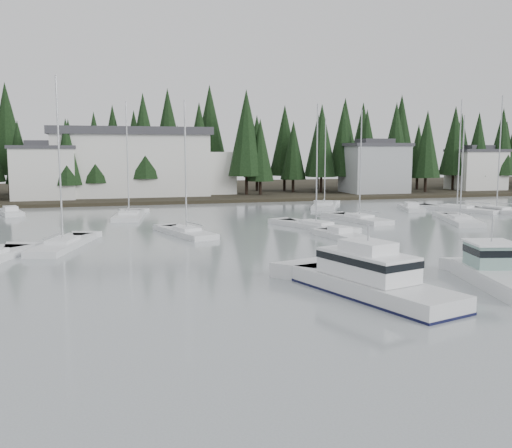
# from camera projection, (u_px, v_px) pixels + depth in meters

# --- Properties ---
(ground) EXTENTS (260.00, 260.00, 0.00)m
(ground) POSITION_uv_depth(u_px,v_px,m) (496.00, 443.00, 15.25)
(ground) COLOR gray
(ground) RESTS_ON ground
(far_shore_land) EXTENTS (240.00, 54.00, 1.00)m
(far_shore_land) POSITION_uv_depth(u_px,v_px,m) (155.00, 192.00, 108.01)
(far_shore_land) COLOR black
(far_shore_land) RESTS_ON ground
(conifer_treeline) EXTENTS (200.00, 22.00, 20.00)m
(conifer_treeline) POSITION_uv_depth(u_px,v_px,m) (161.00, 196.00, 97.49)
(conifer_treeline) COLOR black
(conifer_treeline) RESTS_ON ground
(house_west) EXTENTS (9.54, 7.42, 8.75)m
(house_west) POSITION_uv_depth(u_px,v_px,m) (44.00, 171.00, 85.47)
(house_west) COLOR silver
(house_west) RESTS_ON ground
(house_east_a) EXTENTS (10.60, 8.48, 9.25)m
(house_east_a) POSITION_uv_depth(u_px,v_px,m) (374.00, 167.00, 98.66)
(house_east_a) COLOR #999EA0
(house_east_a) RESTS_ON ground
(house_east_b) EXTENTS (9.54, 7.42, 8.25)m
(house_east_b) POSITION_uv_depth(u_px,v_px,m) (476.00, 168.00, 106.42)
(house_east_b) COLOR silver
(house_east_b) RESTS_ON ground
(harbor_inn) EXTENTS (29.50, 11.50, 10.90)m
(harbor_inn) POSITION_uv_depth(u_px,v_px,m) (144.00, 163.00, 92.47)
(harbor_inn) COLOR silver
(harbor_inn) RESTS_ON ground
(cabin_cruiser_center) EXTENTS (6.15, 11.05, 4.53)m
(cabin_cruiser_center) POSITION_uv_depth(u_px,v_px,m) (371.00, 283.00, 30.71)
(cabin_cruiser_center) COLOR silver
(cabin_cruiser_center) RESTS_ON ground
(lobster_boat_teal) EXTENTS (4.69, 8.71, 4.60)m
(lobster_boat_teal) POSITION_uv_depth(u_px,v_px,m) (499.00, 276.00, 32.90)
(lobster_boat_teal) COLOR silver
(lobster_boat_teal) RESTS_ON ground
(sailboat_1) EXTENTS (4.75, 8.68, 12.81)m
(sailboat_1) POSITION_uv_depth(u_px,v_px,m) (187.00, 234.00, 52.68)
(sailboat_1) COLOR silver
(sailboat_1) RESTS_ON ground
(sailboat_2) EXTENTS (5.89, 10.00, 12.04)m
(sailboat_2) POSITION_uv_depth(u_px,v_px,m) (460.00, 222.00, 62.10)
(sailboat_2) COLOR silver
(sailboat_2) RESTS_ON ground
(sailboat_4) EXTENTS (6.00, 10.20, 12.82)m
(sailboat_4) POSITION_uv_depth(u_px,v_px,m) (316.00, 228.00, 57.05)
(sailboat_4) COLOR silver
(sailboat_4) RESTS_ON ground
(sailboat_6) EXTENTS (4.33, 9.10, 12.69)m
(sailboat_6) POSITION_uv_depth(u_px,v_px,m) (359.00, 220.00, 63.11)
(sailboat_6) COLOR silver
(sailboat_6) RESTS_ON ground
(sailboat_7) EXTENTS (4.99, 9.07, 15.03)m
(sailboat_7) POSITION_uv_depth(u_px,v_px,m) (496.00, 212.00, 71.78)
(sailboat_7) COLOR silver
(sailboat_7) RESTS_ON ground
(sailboat_8) EXTENTS (4.36, 9.52, 13.85)m
(sailboat_8) POSITION_uv_depth(u_px,v_px,m) (129.00, 217.00, 66.14)
(sailboat_8) COLOR silver
(sailboat_8) RESTS_ON ground
(sailboat_9) EXTENTS (6.63, 9.51, 12.53)m
(sailboat_9) POSITION_uv_depth(u_px,v_px,m) (324.00, 207.00, 77.98)
(sailboat_9) COLOR silver
(sailboat_9) RESTS_ON ground
(sailboat_10) EXTENTS (5.26, 10.03, 14.11)m
(sailboat_10) POSITION_uv_depth(u_px,v_px,m) (63.00, 247.00, 45.87)
(sailboat_10) COLOR silver
(sailboat_10) RESTS_ON ground
(sailboat_13) EXTENTS (7.55, 11.14, 14.73)m
(sailboat_13) POSITION_uv_depth(u_px,v_px,m) (457.00, 210.00, 73.78)
(sailboat_13) COLOR silver
(sailboat_13) RESTS_ON ground
(runabout_1) EXTENTS (3.19, 6.16, 1.42)m
(runabout_1) POSITION_uv_depth(u_px,v_px,m) (340.00, 236.00, 51.01)
(runabout_1) COLOR silver
(runabout_1) RESTS_ON ground
(runabout_3) EXTENTS (3.93, 6.79, 1.42)m
(runabout_3) POSITION_uv_depth(u_px,v_px,m) (11.00, 213.00, 69.51)
(runabout_3) COLOR silver
(runabout_3) RESTS_ON ground
(runabout_4) EXTENTS (3.93, 6.59, 1.42)m
(runabout_4) POSITION_uv_depth(u_px,v_px,m) (412.00, 209.00, 74.62)
(runabout_4) COLOR silver
(runabout_4) RESTS_ON ground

